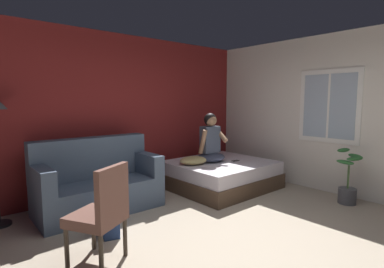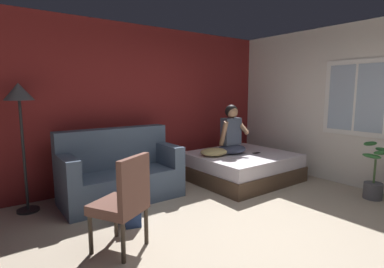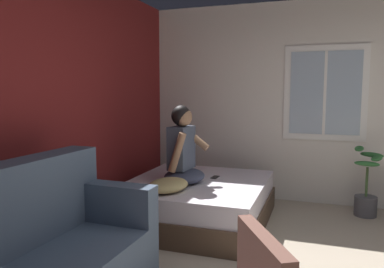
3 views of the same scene
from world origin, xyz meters
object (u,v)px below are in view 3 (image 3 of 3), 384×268
Objects in this scene: cell_phone at (215,177)px; bed at (197,201)px; person_seated at (183,152)px; potted_plant at (366,191)px; couch at (36,265)px; throw_pillow at (168,185)px.

bed is at bearing -119.48° from cell_phone.
person_seated is 2.30m from potted_plant.
couch is 1.65m from throw_pillow.
person_seated is at bearing 139.23° from bed.
potted_plant is (0.63, -1.73, -0.18)m from cell_phone.
couch is 2.02× the size of potted_plant.
cell_phone is (0.23, -0.15, 0.25)m from bed.
potted_plant reaches higher than throw_pillow.
couch is 3.57× the size of throw_pillow.
person_seated is 0.58m from cell_phone.
bed is 0.37m from cell_phone.
potted_plant is at bearing 23.90° from cell_phone.
potted_plant is at bearing -65.57° from bed.
throw_pillow is at bearing 166.08° from bed.
cell_phone is (0.37, -0.27, -0.35)m from person_seated.
throw_pillow is at bearing -106.32° from cell_phone.
couch is 2.45m from cell_phone.
bed is 2.07m from potted_plant.
person_seated is at bearing -7.49° from couch.
throw_pillow is (1.62, -0.25, 0.16)m from couch.
couch is at bearing -98.66° from cell_phone.
bed is 12.11× the size of cell_phone.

